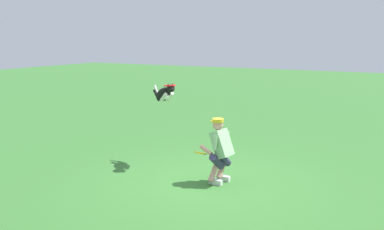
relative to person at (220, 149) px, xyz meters
name	(u,v)px	position (x,y,z in m)	size (l,w,h in m)	color
ground_plane	(204,183)	(0.27, 0.16, -0.70)	(60.00, 60.00, 0.00)	#36702F
person	(220,149)	(0.00, 0.00, 0.00)	(0.63, 0.66, 1.29)	silver
dog	(164,94)	(1.62, -0.52, 0.92)	(0.90, 0.62, 0.54)	black
frisbee_flying	(170,85)	(1.36, -0.35, 1.14)	(0.26, 0.26, 0.02)	red
frisbee_held	(201,153)	(0.34, 0.18, -0.09)	(0.25, 0.25, 0.02)	yellow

